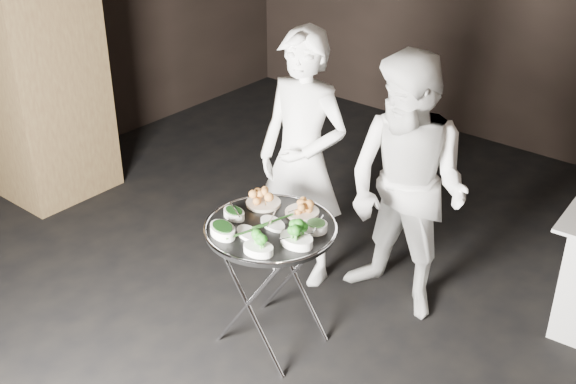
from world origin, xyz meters
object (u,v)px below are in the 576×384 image
Objects in this scene: waiter_left at (303,160)px; serving_tray at (271,228)px; waiter_right at (407,190)px; tray_stand at (271,280)px.

serving_tray is at bearing -70.43° from waiter_left.
waiter_left is 0.71m from waiter_right.
waiter_right is (0.39, 0.79, 0.39)m from tray_stand.
waiter_right is (0.39, 0.79, 0.05)m from serving_tray.
waiter_right is at bearing 64.00° from tray_stand.
serving_tray is at bearing -112.86° from waiter_right.
waiter_left reaches higher than waiter_right.
serving_tray is (-0.00, 0.00, 0.35)m from tray_stand.
tray_stand is 0.96m from waiter_right.
waiter_left is (-0.31, 0.67, 0.07)m from serving_tray.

